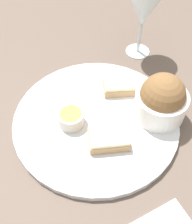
# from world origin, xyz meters

# --- Properties ---
(ground_plane) EXTENTS (4.00, 4.00, 0.00)m
(ground_plane) POSITION_xyz_m (0.00, 0.00, 0.00)
(ground_plane) COLOR brown
(dinner_plate) EXTENTS (0.34, 0.34, 0.01)m
(dinner_plate) POSITION_xyz_m (0.00, 0.00, 0.01)
(dinner_plate) COLOR silver
(dinner_plate) RESTS_ON ground_plane
(salad_bowl) EXTENTS (0.11, 0.11, 0.10)m
(salad_bowl) POSITION_xyz_m (-0.13, -0.02, 0.06)
(salad_bowl) COLOR white
(salad_bowl) RESTS_ON dinner_plate
(sauce_ramekin) EXTENTS (0.05, 0.05, 0.03)m
(sauce_ramekin) POSITION_xyz_m (0.05, 0.01, 0.03)
(sauce_ramekin) COLOR beige
(sauce_ramekin) RESTS_ON dinner_plate
(cheese_toast_near) EXTENTS (0.08, 0.06, 0.03)m
(cheese_toast_near) POSITION_xyz_m (-0.03, 0.06, 0.03)
(cheese_toast_near) COLOR tan
(cheese_toast_near) RESTS_ON dinner_plate
(cheese_toast_far) EXTENTS (0.07, 0.05, 0.03)m
(cheese_toast_far) POSITION_xyz_m (-0.05, -0.08, 0.03)
(cheese_toast_far) COLOR tan
(cheese_toast_far) RESTS_ON dinner_plate
(wine_glass) EXTENTS (0.09, 0.09, 0.17)m
(wine_glass) POSITION_xyz_m (-0.10, -0.24, 0.12)
(wine_glass) COLOR silver
(wine_glass) RESTS_ON ground_plane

